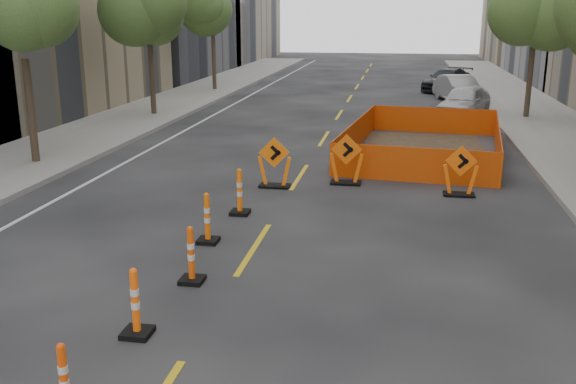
% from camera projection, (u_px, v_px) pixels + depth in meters
% --- Properties ---
extents(ground_plane, '(140.00, 140.00, 0.00)m').
position_uv_depth(ground_plane, '(193.00, 344.00, 9.33)').
color(ground_plane, black).
extents(sidewalk_left, '(4.00, 90.00, 0.15)m').
position_uv_depth(sidewalk_left, '(52.00, 150.00, 22.19)').
color(sidewalk_left, gray).
rests_on(sidewalk_left, ground).
extents(tree_l_b, '(2.80, 2.80, 5.95)m').
position_uv_depth(tree_l_b, '(21.00, 17.00, 18.99)').
color(tree_l_b, '#382B1E').
rests_on(tree_l_b, ground).
extents(tree_l_c, '(2.80, 2.80, 5.95)m').
position_uv_depth(tree_l_c, '(148.00, 15.00, 28.47)').
color(tree_l_c, '#382B1E').
rests_on(tree_l_c, ground).
extents(tree_l_d, '(2.80, 2.80, 5.95)m').
position_uv_depth(tree_l_d, '(212.00, 15.00, 37.95)').
color(tree_l_d, '#382B1E').
rests_on(tree_l_d, ground).
extents(tree_r_c, '(2.80, 2.80, 5.95)m').
position_uv_depth(tree_r_c, '(536.00, 15.00, 27.57)').
color(tree_r_c, '#382B1E').
rests_on(tree_r_c, ground).
extents(channelizer_2, '(0.38, 0.38, 0.97)m').
position_uv_depth(channelizer_2, '(64.00, 380.00, 7.54)').
color(channelizer_2, '#DB4209').
rests_on(channelizer_2, ground).
extents(channelizer_3, '(0.43, 0.43, 1.08)m').
position_uv_depth(channelizer_3, '(135.00, 302.00, 9.44)').
color(channelizer_3, '#F6570A').
rests_on(channelizer_3, ground).
extents(channelizer_4, '(0.42, 0.42, 1.06)m').
position_uv_depth(channelizer_4, '(191.00, 254.00, 11.33)').
color(channelizer_4, '#D74709').
rests_on(channelizer_4, ground).
extents(channelizer_5, '(0.43, 0.43, 1.09)m').
position_uv_depth(channelizer_5, '(207.00, 218.00, 13.30)').
color(channelizer_5, '#DA5809').
rests_on(channelizer_5, ground).
extents(channelizer_6, '(0.44, 0.44, 1.12)m').
position_uv_depth(channelizer_6, '(240.00, 192.00, 15.19)').
color(channelizer_6, '#E75B09').
rests_on(channelizer_6, ground).
extents(chevron_sign_left, '(1.04, 0.76, 1.40)m').
position_uv_depth(chevron_sign_left, '(274.00, 162.00, 17.54)').
color(chevron_sign_left, orange).
rests_on(chevron_sign_left, ground).
extents(chevron_sign_center, '(0.99, 0.63, 1.43)m').
position_uv_depth(chevron_sign_center, '(346.00, 159.00, 17.85)').
color(chevron_sign_center, '#D85409').
rests_on(chevron_sign_center, ground).
extents(chevron_sign_right, '(0.91, 0.56, 1.35)m').
position_uv_depth(chevron_sign_right, '(461.00, 171.00, 16.70)').
color(chevron_sign_right, '#E75609').
rests_on(chevron_sign_right, ground).
extents(safety_fence, '(5.62, 8.57, 1.01)m').
position_uv_depth(safety_fence, '(425.00, 139.00, 21.83)').
color(safety_fence, orange).
rests_on(safety_fence, ground).
extents(parked_car_near, '(3.05, 4.59, 1.45)m').
position_uv_depth(parked_car_near, '(464.00, 102.00, 29.19)').
color(parked_car_near, '#B6B6B8').
rests_on(parked_car_near, ground).
extents(parked_car_mid, '(2.63, 4.52, 1.41)m').
position_uv_depth(parked_car_mid, '(459.00, 89.00, 34.32)').
color(parked_car_mid, '#98989D').
rests_on(parked_car_mid, ground).
extents(parked_car_far, '(3.62, 4.96, 1.33)m').
position_uv_depth(parked_car_far, '(447.00, 80.00, 39.16)').
color(parked_car_far, black).
rests_on(parked_car_far, ground).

